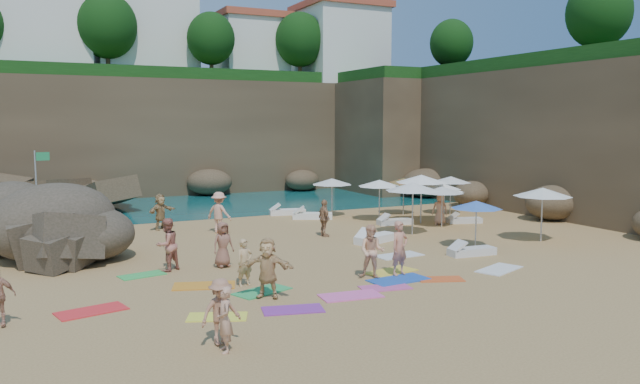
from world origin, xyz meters
name	(u,v)px	position (x,y,z in m)	size (l,w,h in m)	color
ground	(307,254)	(0.00, 0.00, 0.00)	(120.00, 120.00, 0.00)	tan
seawater	(154,184)	(0.00, 30.00, 0.00)	(120.00, 120.00, 0.00)	#0C4751
cliff_back	(192,136)	(2.00, 25.00, 4.00)	(44.00, 8.00, 8.00)	brown
cliff_right	(529,139)	(19.00, 8.00, 4.00)	(8.00, 30.00, 8.00)	brown
cliff_corner	(397,136)	(17.00, 20.00, 4.00)	(10.00, 12.00, 8.00)	brown
clifftop_buildings	(200,40)	(2.96, 25.79, 11.24)	(28.48, 9.48, 7.00)	white
clifftop_trees	(251,31)	(4.78, 19.52, 11.26)	(35.60, 23.82, 4.40)	#11380F
rock_outcrop	(90,254)	(-7.60, 3.63, 0.00)	(6.98, 5.23, 2.79)	brown
flag_pole	(39,177)	(-9.04, 12.34, 2.34)	(0.71, 0.22, 3.67)	silver
parasol_0	(332,182)	(5.18, 8.07, 1.89)	(2.18, 2.18, 2.06)	silver
parasol_1	(380,183)	(6.71, 5.71, 1.95)	(2.24, 2.24, 2.12)	silver
parasol_2	(451,180)	(11.39, 5.90, 1.93)	(2.23, 2.23, 2.11)	silver
parasol_4	(441,186)	(9.42, 4.19, 1.83)	(2.11, 2.11, 1.99)	silver
parasol_5	(421,179)	(8.20, 4.15, 2.24)	(2.59, 2.59, 2.45)	silver
parasol_6	(404,181)	(9.06, 7.02, 1.85)	(2.13, 2.13, 2.01)	silver
parasol_7	(442,190)	(8.48, 2.80, 1.81)	(2.08, 2.08, 1.97)	silver
parasol_8	(413,187)	(6.01, 1.68, 2.17)	(2.50, 2.50, 2.37)	silver
parasol_9	(444,189)	(9.41, 3.86, 1.72)	(1.98, 1.98, 1.87)	silver
parasol_10	(476,205)	(6.52, -2.04, 1.78)	(2.05, 2.05, 1.93)	silver
parasol_11	(543,192)	(10.03, -2.08, 2.11)	(2.43, 2.43, 2.30)	silver
lounger_0	(287,212)	(3.28, 9.74, 0.15)	(1.95, 0.65, 0.30)	white
lounger_1	(312,216)	(3.88, 7.80, 0.16)	(2.07, 0.69, 0.32)	white
lounger_2	(395,222)	(6.79, 4.35, 0.14)	(1.77, 0.59, 0.28)	silver
lounger_3	(376,239)	(3.55, 0.81, 0.16)	(2.07, 0.69, 0.32)	white
lounger_4	(465,220)	(10.21, 3.21, 0.13)	(1.71, 0.57, 0.27)	silver
lounger_5	(472,251)	(5.53, -3.02, 0.14)	(1.86, 0.62, 0.29)	silver
towel_1	(351,296)	(-1.36, -5.96, 0.02)	(1.80, 0.90, 0.03)	pink
towel_2	(204,286)	(-4.91, -2.98, 0.02)	(1.89, 0.94, 0.03)	orange
towel_3	(262,291)	(-3.52, -4.36, 0.02)	(1.74, 0.87, 0.03)	green
towel_4	(217,317)	(-5.44, -6.17, 0.01)	(1.54, 0.77, 0.03)	#EFEF3E
towel_5	(399,255)	(2.95, -1.90, 0.02)	(1.84, 0.92, 0.03)	silver
towel_6	(293,310)	(-3.42, -6.46, 0.01)	(1.65, 0.82, 0.03)	purple
towel_7	(91,311)	(-8.34, -4.21, 0.02)	(1.78, 0.89, 0.03)	red
towel_8	(399,280)	(0.93, -5.00, 0.02)	(1.95, 0.98, 0.03)	blue
towel_9	(385,288)	(0.04, -5.62, 0.01)	(1.54, 0.77, 0.03)	#CC4F92
towel_10	(441,279)	(2.20, -5.52, 0.01)	(1.45, 0.72, 0.03)	#DF5623
towel_11	(142,275)	(-6.40, -0.76, 0.01)	(1.47, 0.74, 0.03)	green
towel_12	(391,272)	(1.31, -3.96, 0.02)	(1.79, 0.89, 0.03)	yellow
towel_13	(499,269)	(4.84, -5.30, 0.02)	(1.85, 0.92, 0.03)	white
person_stand_0	(245,263)	(-3.75, -3.50, 0.74)	(0.54, 0.35, 1.48)	tan
person_stand_1	(167,245)	(-5.48, -0.48, 0.91)	(0.89, 0.69, 1.82)	#BA6D5D
person_stand_2	(219,213)	(-1.75, 5.86, 0.95)	(1.23, 0.51, 1.90)	#E6A283
person_stand_3	(324,218)	(2.19, 2.95, 0.83)	(0.97, 0.40, 1.66)	#AA7A55
person_stand_4	(440,209)	(8.82, 3.40, 0.77)	(0.76, 0.41, 1.55)	tan
person_stand_5	(160,212)	(-3.97, 7.97, 0.85)	(1.59, 0.46, 1.71)	#A78453
person_stand_6	(225,320)	(-5.99, -8.63, 0.74)	(0.54, 0.35, 1.47)	tan
person_lie_0	(221,337)	(-5.95, -8.19, 0.20)	(0.98, 1.51, 0.40)	#AE7457
person_lie_2	(223,261)	(-3.61, -0.77, 0.21)	(0.77, 1.57, 0.42)	#895744
person_lie_3	(268,290)	(-3.61, -5.08, 0.23)	(1.61, 1.73, 0.46)	tan
person_lie_4	(399,270)	(1.26, -4.53, 0.22)	(0.66, 1.80, 0.43)	tan
person_lie_5	(372,269)	(0.24, -4.47, 0.33)	(0.84, 1.74, 0.66)	#EDB286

